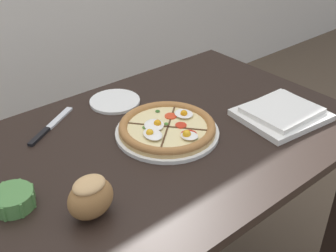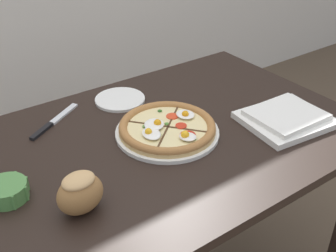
{
  "view_description": "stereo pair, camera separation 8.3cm",
  "coord_description": "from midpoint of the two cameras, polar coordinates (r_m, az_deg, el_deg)",
  "views": [
    {
      "loc": [
        -0.67,
        -0.82,
        1.41
      ],
      "look_at": [
        0.01,
        -0.0,
        0.76
      ],
      "focal_mm": 45.0,
      "sensor_mm": 36.0,
      "label": 1
    },
    {
      "loc": [
        -0.61,
        -0.87,
        1.41
      ],
      "look_at": [
        0.01,
        -0.0,
        0.76
      ],
      "focal_mm": 45.0,
      "sensor_mm": 36.0,
      "label": 2
    }
  ],
  "objects": [
    {
      "name": "dining_table",
      "position": [
        1.32,
        1.37,
        -5.26
      ],
      "size": [
        1.2,
        0.8,
        0.73
      ],
      "color": "black",
      "rests_on": "ground_plane"
    },
    {
      "name": "pizza",
      "position": [
        1.25,
        1.91,
        -0.44
      ],
      "size": [
        0.31,
        0.31,
        0.05
      ],
      "color": "white",
      "rests_on": "dining_table"
    },
    {
      "name": "ramekin_bowl",
      "position": [
        1.07,
        -18.93,
        -8.36
      ],
      "size": [
        0.11,
        0.11,
        0.04
      ],
      "color": "#4C8442",
      "rests_on": "dining_table"
    },
    {
      "name": "napkin_folded",
      "position": [
        1.37,
        17.33,
        1.03
      ],
      "size": [
        0.28,
        0.25,
        0.04
      ],
      "rotation": [
        0.0,
        0.0,
        -0.1
      ],
      "color": "silver",
      "rests_on": "dining_table"
    },
    {
      "name": "bread_piece_near",
      "position": [
        0.98,
        -9.44,
        -8.92
      ],
      "size": [
        0.12,
        0.1,
        0.1
      ],
      "rotation": [
        0.0,
        0.0,
        0.12
      ],
      "color": "olive",
      "rests_on": "dining_table"
    },
    {
      "name": "knife_main",
      "position": [
        1.35,
        -13.47,
        0.6
      ],
      "size": [
        0.21,
        0.14,
        0.01
      ],
      "rotation": [
        0.0,
        0.0,
        0.56
      ],
      "color": "silver",
      "rests_on": "dining_table"
    },
    {
      "name": "side_saucer",
      "position": [
        1.45,
        -4.84,
        3.59
      ],
      "size": [
        0.17,
        0.17,
        0.01
      ],
      "color": "white",
      "rests_on": "dining_table"
    }
  ]
}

